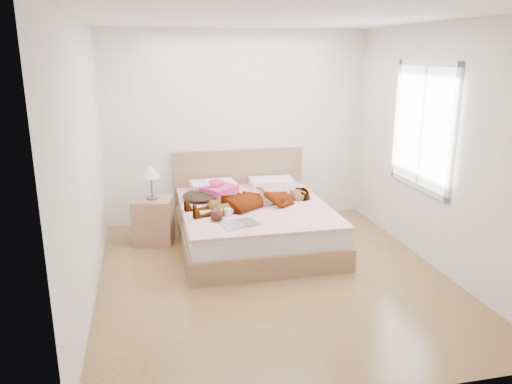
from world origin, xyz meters
TOP-DOWN VIEW (x-y plane):
  - ground at (0.00, 0.00)m, footprint 4.00×4.00m
  - woman at (-0.03, 0.91)m, footprint 1.72×0.99m
  - hair at (-0.60, 1.36)m, footprint 0.60×0.67m
  - phone at (-0.53, 1.31)m, footprint 0.07×0.11m
  - room_shell at (1.77, 0.30)m, footprint 4.00×4.00m
  - bed at (0.00, 1.04)m, footprint 1.80×2.08m
  - towel at (-0.37, 1.42)m, footprint 0.53×0.52m
  - magazine at (-0.28, 0.29)m, footprint 0.47×0.37m
  - coffee_mug at (-0.38, 0.60)m, footprint 0.12×0.10m
  - plush_toy at (-0.52, 0.49)m, footprint 0.17×0.23m
  - nightstand at (-1.20, 1.29)m, footprint 0.54×0.50m

SIDE VIEW (x-z plane):
  - ground at x=0.00m, z-range 0.00..0.00m
  - bed at x=0.00m, z-range -0.22..0.78m
  - nightstand at x=-1.20m, z-range -0.17..0.83m
  - magazine at x=-0.28m, z-range 0.51..0.53m
  - hair at x=-0.60m, z-range 0.51..0.59m
  - coffee_mug at x=-0.38m, z-range 0.51..0.60m
  - plush_toy at x=-0.52m, z-range 0.51..0.63m
  - towel at x=-0.37m, z-range 0.49..0.71m
  - woman at x=-0.03m, z-range 0.51..0.73m
  - phone at x=-0.53m, z-range 0.68..0.74m
  - room_shell at x=1.77m, z-range -0.50..3.50m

